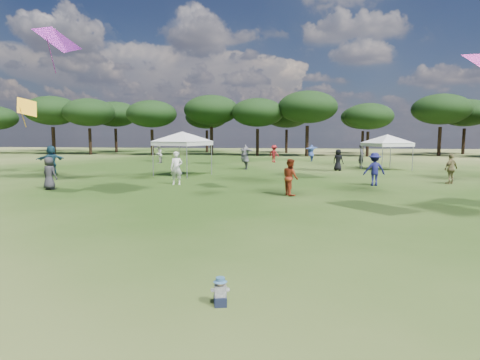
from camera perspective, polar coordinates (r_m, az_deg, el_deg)
The scene contains 5 objects.
tree_line at distance 50.91m, azimuth 8.43°, elevation 9.67°, with size 108.78×17.63×7.77m.
tent_left at distance 25.36m, azimuth -8.20°, elevation 6.54°, with size 5.17×5.17×3.05m.
tent_right at distance 30.97m, azimuth 20.22°, elevation 5.86°, with size 4.97×4.97×2.87m.
toddler at distance 6.36m, azimuth -2.82°, elevation -15.70°, with size 0.32×0.35×0.45m.
festival_crowd at distance 28.46m, azimuth 0.91°, elevation 3.03°, with size 24.90×23.18×1.88m.
Camera 1 is at (1.12, -3.40, 2.61)m, focal length 30.00 mm.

